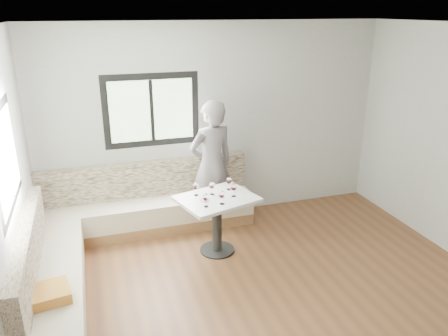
{
  "coord_description": "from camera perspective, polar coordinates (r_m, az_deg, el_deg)",
  "views": [
    {
      "loc": [
        -1.74,
        -3.32,
        2.94
      ],
      "look_at": [
        -0.19,
        1.51,
        1.09
      ],
      "focal_mm": 35.0,
      "sensor_mm": 36.0,
      "label": 1
    }
  ],
  "objects": [
    {
      "name": "wine_glass_a",
      "position": [
        5.1,
        -2.39,
        -3.87
      ],
      "size": [
        0.08,
        0.08,
        0.17
      ],
      "color": "white",
      "rests_on": "table"
    },
    {
      "name": "room",
      "position": [
        4.08,
        7.65,
        -2.11
      ],
      "size": [
        5.01,
        5.01,
        2.81
      ],
      "color": "brown",
      "rests_on": "ground"
    },
    {
      "name": "wine_glass_f",
      "position": [
        5.42,
        -3.67,
        -2.41
      ],
      "size": [
        0.08,
        0.08,
        0.17
      ],
      "color": "white",
      "rests_on": "table"
    },
    {
      "name": "wine_glass_e",
      "position": [
        5.58,
        0.64,
        -1.69
      ],
      "size": [
        0.08,
        0.08,
        0.17
      ],
      "color": "white",
      "rests_on": "table"
    },
    {
      "name": "person",
      "position": [
        6.01,
        -1.64,
        0.35
      ],
      "size": [
        0.75,
        0.59,
        1.82
      ],
      "primitive_type": "imported",
      "rotation": [
        0.0,
        0.0,
        3.39
      ],
      "color": "slate",
      "rests_on": "ground"
    },
    {
      "name": "wine_glass_c",
      "position": [
        5.38,
        1.29,
        -2.55
      ],
      "size": [
        0.08,
        0.08,
        0.17
      ],
      "color": "white",
      "rests_on": "table"
    },
    {
      "name": "wine_glass_d",
      "position": [
        5.43,
        -1.58,
        -2.31
      ],
      "size": [
        0.08,
        0.08,
        0.17
      ],
      "color": "white",
      "rests_on": "table"
    },
    {
      "name": "banquette",
      "position": [
        5.59,
        -14.3,
        -8.39
      ],
      "size": [
        2.9,
        2.8,
        0.95
      ],
      "color": "#90633C",
      "rests_on": "ground"
    },
    {
      "name": "table",
      "position": [
        5.48,
        -0.93,
        -5.65
      ],
      "size": [
        1.07,
        0.94,
        0.75
      ],
      "rotation": [
        0.0,
        0.0,
        0.29
      ],
      "color": "black",
      "rests_on": "ground"
    },
    {
      "name": "wine_glass_b",
      "position": [
        5.17,
        -0.27,
        -3.53
      ],
      "size": [
        0.08,
        0.08,
        0.17
      ],
      "color": "white",
      "rests_on": "table"
    },
    {
      "name": "olive_ramekin",
      "position": [
        5.31,
        -2.68,
        -4.02
      ],
      "size": [
        0.1,
        0.1,
        0.04
      ],
      "color": "white",
      "rests_on": "table"
    }
  ]
}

